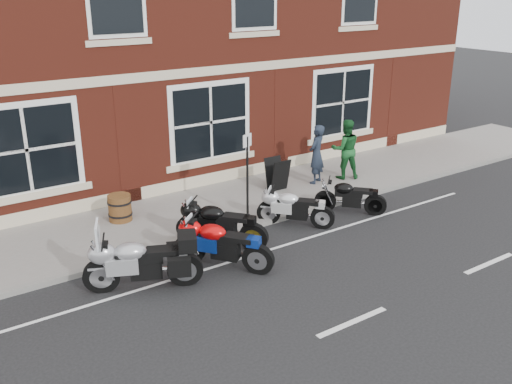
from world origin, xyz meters
The scene contains 13 objects.
ground centered at (0.00, 0.00, 0.00)m, with size 80.00×80.00×0.00m, color black.
sidewalk centered at (0.00, 3.00, 0.06)m, with size 30.00×3.00×0.12m, color slate.
kerb centered at (0.00, 1.42, 0.06)m, with size 30.00×0.16×0.12m, color slate.
moto_touring_silver centered at (-2.61, 0.24, 0.62)m, with size 2.17×1.09×1.52m.
moto_sport_red centered at (-0.83, 0.09, 0.57)m, with size 1.43×1.86×1.00m.
moto_sport_black centered at (-0.31, 1.04, 0.57)m, with size 1.49×1.78×0.98m.
moto_sport_silver centered at (1.78, 0.99, 0.50)m, with size 1.38×1.53×0.87m.
moto_naked_black centered at (3.47, 0.84, 0.48)m, with size 1.36×1.45×0.84m.
pedestrian_left centered at (4.10, 2.92, 0.99)m, with size 0.63×0.41×1.73m, color #1A2330.
pedestrian_right centered at (5.09, 2.77, 1.02)m, with size 0.87×0.68×1.79m, color #164F22.
a_board_sign centered at (2.79, 3.06, 0.58)m, with size 0.55×0.37×0.92m, color black, non-canonical shape.
barrel_planter centered at (-1.74, 3.46, 0.45)m, with size 0.59×0.59×0.66m.
parking_sign centered at (0.90, 1.73, 1.38)m, with size 0.30×0.12×2.18m.
Camera 1 is at (-6.32, -9.21, 5.68)m, focal length 40.00 mm.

